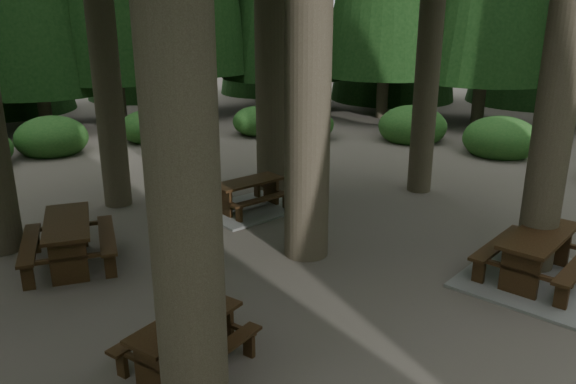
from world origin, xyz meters
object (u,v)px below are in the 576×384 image
picnic_table_b (68,236)px  picnic_table_e (186,336)px  picnic_table_c (249,200)px  picnic_table_a (536,264)px

picnic_table_b → picnic_table_e: picnic_table_b is taller
picnic_table_b → picnic_table_e: (0.67, -4.05, -0.12)m
picnic_table_e → picnic_table_b: bearing=75.5°
picnic_table_c → picnic_table_e: 6.07m
picnic_table_a → picnic_table_b: (-6.77, 4.87, 0.26)m
picnic_table_a → picnic_table_e: picnic_table_a is taller
picnic_table_c → picnic_table_a: bearing=-74.4°
picnic_table_e → picnic_table_c: bearing=30.8°
picnic_table_a → picnic_table_e: size_ratio=1.55×
picnic_table_a → picnic_table_c: 6.33m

